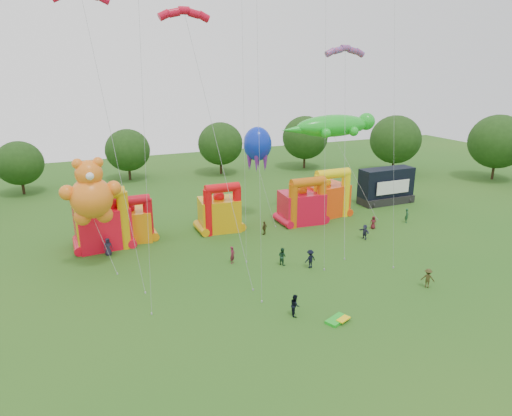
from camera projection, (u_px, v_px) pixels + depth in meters
name	position (u px, v px, depth m)	size (l,w,h in m)	color
ground	(369.00, 344.00, 33.46)	(160.00, 160.00, 0.00)	#225919
tree_ring	(356.00, 265.00, 31.68)	(125.07, 127.18, 12.07)	#352314
bouncy_castle_0	(103.00, 224.00, 50.58)	(5.98, 4.96, 7.13)	red
bouncy_castle_1	(130.00, 222.00, 52.75)	(5.47, 4.68, 5.64)	orange
bouncy_castle_2	(220.00, 212.00, 55.79)	(5.12, 4.28, 6.22)	orange
bouncy_castle_3	(302.00, 205.00, 58.63)	(5.61, 4.67, 6.25)	red
bouncy_castle_4	(327.00, 197.00, 61.44)	(6.00, 5.10, 6.67)	#F8430D
stage_trailer	(386.00, 186.00, 67.00)	(8.23, 3.24, 5.26)	black
teddy_bear_kite	(94.00, 204.00, 44.16)	(5.73, 4.81, 11.30)	orange
gecko_kite	(345.00, 155.00, 62.41)	(14.78, 10.79, 13.17)	green
octopus_kite	(260.00, 160.00, 58.45)	(3.64, 6.44, 12.18)	#0C27B9
parafoil_kites	(261.00, 150.00, 44.00)	(31.81, 11.37, 26.33)	red
diamond_kites	(277.00, 100.00, 41.34)	(26.73, 14.82, 38.59)	red
folded_kite_bundle	(338.00, 320.00, 36.35)	(2.23, 1.69, 0.31)	green
spectator_0	(108.00, 247.00, 48.79)	(0.94, 0.61, 1.93)	#242036
spectator_1	(232.00, 255.00, 46.79)	(0.68, 0.44, 1.85)	maroon
spectator_2	(282.00, 256.00, 46.48)	(0.89, 0.69, 1.83)	#163823
spectator_3	(310.00, 259.00, 45.73)	(1.25, 0.72, 1.93)	black
spectator_4	(264.00, 228.00, 54.77)	(0.98, 0.41, 1.68)	#41381A
spectator_5	(365.00, 232.00, 53.40)	(1.63, 0.52, 1.75)	#2B2B48
spectator_6	(373.00, 222.00, 56.75)	(0.80, 0.52, 1.64)	#55181F
spectator_7	(407.00, 216.00, 58.92)	(0.70, 0.46, 1.91)	#1C4628
spectator_8	(295.00, 305.00, 37.00)	(0.90, 0.70, 1.85)	black
spectator_9	(428.00, 278.00, 41.69)	(1.19, 0.69, 1.85)	#393316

